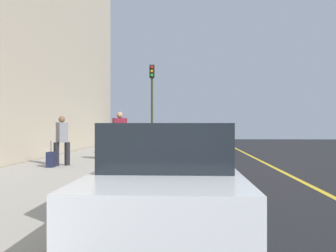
# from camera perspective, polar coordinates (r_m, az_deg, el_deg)

# --- Properties ---
(ground_plane) EXTENTS (56.00, 56.00, 0.00)m
(ground_plane) POSITION_cam_1_polar(r_m,az_deg,el_deg) (12.39, 2.06, -6.76)
(ground_plane) COLOR black
(sidewalk) EXTENTS (28.00, 4.60, 0.15)m
(sidewalk) POSITION_cam_1_polar(r_m,az_deg,el_deg) (12.87, -12.89, -6.16)
(sidewalk) COLOR #A39E93
(sidewalk) RESTS_ON ground
(lane_stripe_centre) EXTENTS (28.00, 0.14, 0.01)m
(lane_stripe_centre) POSITION_cam_1_polar(r_m,az_deg,el_deg) (12.73, 16.71, -6.56)
(lane_stripe_centre) COLOR gold
(lane_stripe_centre) RESTS_ON ground
(snow_bank_curb) EXTENTS (4.20, 0.56, 0.22)m
(snow_bank_curb) POSITION_cam_1_polar(r_m,az_deg,el_deg) (11.79, -1.43, -6.57)
(snow_bank_curb) COLOR white
(snow_bank_curb) RESTS_ON ground
(parked_car_charcoal) EXTENTS (4.21, 2.01, 1.51)m
(parked_car_charcoal) POSITION_cam_1_polar(r_m,az_deg,el_deg) (23.35, 2.49, -1.65)
(parked_car_charcoal) COLOR black
(parked_car_charcoal) RESTS_ON ground
(parked_car_green) EXTENTS (4.16, 1.98, 1.51)m
(parked_car_green) POSITION_cam_1_polar(r_m,az_deg,el_deg) (17.39, 2.25, -2.27)
(parked_car_green) COLOR black
(parked_car_green) RESTS_ON ground
(parked_car_red) EXTENTS (4.41, 1.92, 1.51)m
(parked_car_red) POSITION_cam_1_polar(r_m,az_deg,el_deg) (11.81, 1.90, -3.40)
(parked_car_red) COLOR black
(parked_car_red) RESTS_ON ground
(parked_car_white) EXTENTS (4.29, 1.92, 1.51)m
(parked_car_white) POSITION_cam_1_polar(r_m,az_deg,el_deg) (5.35, 0.02, -7.72)
(parked_car_white) COLOR black
(parked_car_white) RESTS_ON ground
(pedestrian_tan_coat) EXTENTS (0.53, 0.50, 1.66)m
(pedestrian_tan_coat) POSITION_cam_1_polar(r_m,az_deg,el_deg) (17.42, -6.77, -1.35)
(pedestrian_tan_coat) COLOR black
(pedestrian_tan_coat) RESTS_ON sidewalk
(pedestrian_grey_coat) EXTENTS (0.52, 0.48, 1.64)m
(pedestrian_grey_coat) POSITION_cam_1_polar(r_m,az_deg,el_deg) (13.06, -15.57, -1.90)
(pedestrian_grey_coat) COLOR black
(pedestrian_grey_coat) RESTS_ON sidewalk
(pedestrian_burgundy_coat) EXTENTS (0.57, 0.58, 1.84)m
(pedestrian_burgundy_coat) POSITION_cam_1_polar(r_m,az_deg,el_deg) (14.52, -7.22, -1.27)
(pedestrian_burgundy_coat) COLOR black
(pedestrian_burgundy_coat) RESTS_ON sidewalk
(traffic_light_pole) EXTENTS (0.35, 0.26, 4.63)m
(traffic_light_pole) POSITION_cam_1_polar(r_m,az_deg,el_deg) (20.97, -2.41, 4.99)
(traffic_light_pole) COLOR #2D2D19
(traffic_light_pole) RESTS_ON sidewalk
(rolling_suitcase) EXTENTS (0.34, 0.22, 0.85)m
(rolling_suitcase) POSITION_cam_1_polar(r_m,az_deg,el_deg) (12.71, -17.07, -4.79)
(rolling_suitcase) COLOR #191E38
(rolling_suitcase) RESTS_ON sidewalk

